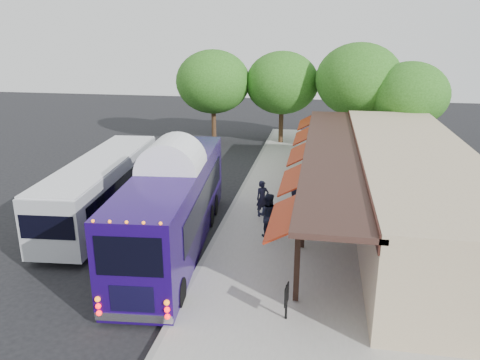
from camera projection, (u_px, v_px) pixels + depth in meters
The scene contains 15 objects.
ground at pixel (212, 244), 19.75m from camera, with size 90.00×90.00×0.00m, color black.
sidewalk at pixel (331, 216), 22.64m from camera, with size 10.00×40.00×0.15m, color #9E9B93.
curb at pixel (231, 209), 23.47m from camera, with size 0.20×40.00×0.16m, color gray.
station_shelter at pixel (408, 185), 21.53m from camera, with size 8.15×20.00×3.60m.
coach_bus at pixel (174, 202), 18.97m from camera, with size 3.47×11.70×3.69m.
city_bus at pixel (102, 186), 22.18m from camera, with size 3.20×10.87×2.88m.
ped_a at pixel (262, 199), 22.18m from camera, with size 0.63×0.42×1.74m, color black.
ped_b at pixel (268, 215), 19.90m from camera, with size 0.95×0.74×1.95m, color black.
ped_c at pixel (300, 188), 23.78m from camera, with size 0.98×0.41×1.67m, color black.
ped_d at pixel (295, 188), 23.55m from camera, with size 1.19×0.69×1.85m, color black.
sign_board at pixel (286, 296), 14.18m from camera, with size 0.12×0.53×1.15m.
tree_left at pixel (282, 83), 35.86m from camera, with size 5.62×5.62×7.19m.
tree_mid at pixel (359, 80), 33.45m from camera, with size 6.16×6.16×7.88m.
tree_right at pixel (410, 95), 31.76m from camera, with size 5.24×5.24×6.70m.
tree_far at pixel (213, 82), 35.94m from camera, with size 5.70×5.70×7.30m.
Camera 1 is at (4.35, -17.49, 8.62)m, focal length 35.00 mm.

